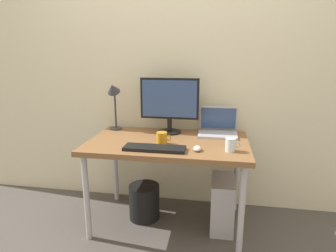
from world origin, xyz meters
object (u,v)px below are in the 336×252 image
monitor (169,102)px  mouse (197,148)px  desk (168,149)px  wastebasket (144,202)px  keyboard (155,148)px  coffee_mug (162,138)px  glass_cup (231,145)px  desk_lamp (114,96)px  laptop (218,128)px  computer_tower (222,203)px

monitor → mouse: (0.27, -0.44, -0.25)m
desk → mouse: (0.24, -0.20, 0.08)m
wastebasket → keyboard: bearing=-60.3°
coffee_mug → glass_cup: size_ratio=1.08×
keyboard → wastebasket: (-0.16, 0.28, -0.58)m
glass_cup → desk_lamp: bearing=157.4°
monitor → wastebasket: 0.88m
laptop → glass_cup: 0.44m
desk_lamp → laptop: bearing=0.9°
desk → keyboard: (-0.06, -0.23, 0.08)m
laptop → mouse: 0.48m
computer_tower → wastebasket: size_ratio=1.40×
desk → glass_cup: 0.52m
mouse → coffee_mug: (-0.27, 0.11, 0.03)m
monitor → mouse: size_ratio=5.54×
monitor → laptop: bearing=2.0°
desk_lamp → desk: bearing=-24.9°
computer_tower → desk_lamp: bearing=166.9°
laptop → desk_lamp: size_ratio=0.73×
glass_cup → computer_tower: (-0.03, 0.19, -0.56)m
keyboard → coffee_mug: bearing=80.0°
keyboard → coffee_mug: (0.03, 0.15, 0.03)m
laptop → keyboard: (-0.44, -0.49, -0.05)m
keyboard → monitor: bearing=86.7°
desk_lamp → wastebasket: desk_lamp is taller
glass_cup → computer_tower: bearing=99.3°
desk_lamp → wastebasket: (0.31, -0.20, -0.88)m
laptop → desk: bearing=-146.2°
desk → desk_lamp: desk_lamp is taller
mouse → monitor: bearing=121.5°
desk_lamp → keyboard: desk_lamp is taller
coffee_mug → wastebasket: bearing=144.6°
monitor → desk_lamp: bearing=179.9°
laptop → computer_tower: 0.62m
desk_lamp → mouse: 0.93m
desk → coffee_mug: bearing=-109.3°
wastebasket → desk: bearing=-10.9°
mouse → computer_tower: mouse is taller
desk → desk_lamp: 0.69m
computer_tower → wastebasket: 0.66m
desk → mouse: mouse is taller
monitor → coffee_mug: size_ratio=4.31×
desk_lamp → computer_tower: desk_lamp is taller
wastebasket → mouse: bearing=-28.0°
monitor → laptop: monitor is taller
keyboard → coffee_mug: 0.15m
monitor → laptop: 0.46m
monitor → keyboard: bearing=-93.3°
desk → keyboard: keyboard is taller
laptop → desk_lamp: 0.94m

